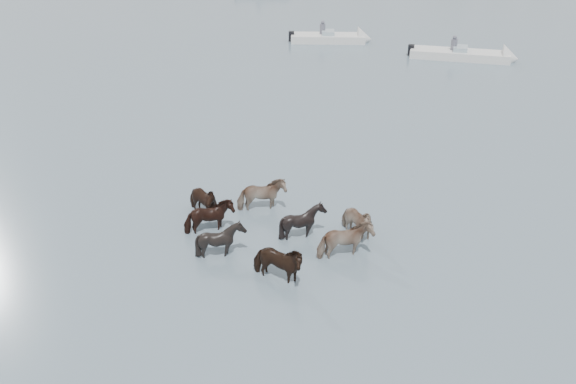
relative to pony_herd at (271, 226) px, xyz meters
The scene contains 4 objects.
ground 0.81m from the pony_herd, 116.58° to the right, with size 400.00×400.00×0.00m, color #4B5F6C.
pony_herd is the anchor object (origin of this frame).
motorboat_a 25.00m from the pony_herd, 110.41° to the left, with size 5.35×3.77×1.92m.
motorboat_b 23.19m from the pony_herd, 89.98° to the left, with size 6.33×3.03×1.92m.
Camera 1 is at (8.23, -12.55, 9.29)m, focal length 38.42 mm.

